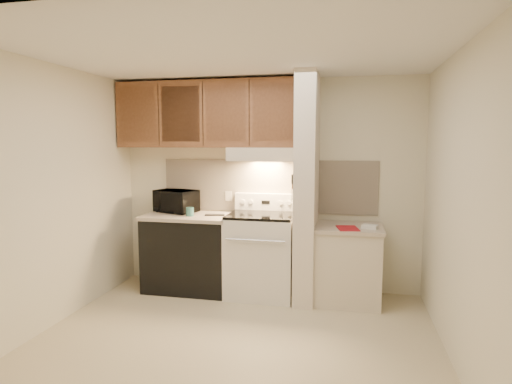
% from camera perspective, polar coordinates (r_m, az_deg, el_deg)
% --- Properties ---
extents(floor, '(3.60, 3.60, 0.00)m').
position_cam_1_polar(floor, '(4.07, -2.68, -18.94)').
color(floor, beige).
rests_on(floor, ground).
extents(ceiling, '(3.60, 3.60, 0.00)m').
position_cam_1_polar(ceiling, '(3.75, -2.89, 18.03)').
color(ceiling, white).
rests_on(ceiling, wall_back).
extents(wall_back, '(3.60, 2.50, 0.02)m').
position_cam_1_polar(wall_back, '(5.16, 1.52, 0.98)').
color(wall_back, beige).
rests_on(wall_back, floor).
extents(wall_left, '(0.02, 3.00, 2.50)m').
position_cam_1_polar(wall_left, '(4.52, -25.41, -0.47)').
color(wall_left, beige).
rests_on(wall_left, floor).
extents(wall_right, '(0.02, 3.00, 2.50)m').
position_cam_1_polar(wall_right, '(3.69, 25.39, -1.94)').
color(wall_right, beige).
rests_on(wall_right, floor).
extents(backsplash, '(2.60, 0.02, 0.63)m').
position_cam_1_polar(backsplash, '(5.15, 1.49, 0.80)').
color(backsplash, '#F8E5CD').
rests_on(backsplash, wall_back).
extents(range_body, '(0.76, 0.65, 0.92)m').
position_cam_1_polar(range_body, '(4.97, 0.75, -8.50)').
color(range_body, silver).
rests_on(range_body, floor).
extents(oven_window, '(0.50, 0.01, 0.30)m').
position_cam_1_polar(oven_window, '(4.66, -0.04, -9.02)').
color(oven_window, black).
rests_on(oven_window, range_body).
extents(oven_handle, '(0.65, 0.02, 0.02)m').
position_cam_1_polar(oven_handle, '(4.57, -0.14, -6.49)').
color(oven_handle, silver).
rests_on(oven_handle, range_body).
extents(cooktop, '(0.74, 0.64, 0.03)m').
position_cam_1_polar(cooktop, '(4.87, 0.75, -3.10)').
color(cooktop, black).
rests_on(cooktop, range_body).
extents(range_backguard, '(0.76, 0.08, 0.20)m').
position_cam_1_polar(range_backguard, '(5.13, 1.39, -1.31)').
color(range_backguard, silver).
rests_on(range_backguard, range_body).
extents(range_display, '(0.10, 0.01, 0.04)m').
position_cam_1_polar(range_display, '(5.09, 1.30, -1.37)').
color(range_display, black).
rests_on(range_display, range_backguard).
extents(range_knob_left_outer, '(0.05, 0.02, 0.05)m').
position_cam_1_polar(range_knob_left_outer, '(5.15, -1.77, -1.29)').
color(range_knob_left_outer, silver).
rests_on(range_knob_left_outer, range_backguard).
extents(range_knob_left_inner, '(0.05, 0.02, 0.05)m').
position_cam_1_polar(range_knob_left_inner, '(5.12, -0.68, -1.32)').
color(range_knob_left_inner, silver).
rests_on(range_knob_left_inner, range_backguard).
extents(range_knob_right_inner, '(0.05, 0.02, 0.05)m').
position_cam_1_polar(range_knob_right_inner, '(5.06, 3.30, -1.44)').
color(range_knob_right_inner, silver).
rests_on(range_knob_right_inner, range_backguard).
extents(range_knob_right_outer, '(0.05, 0.02, 0.05)m').
position_cam_1_polar(range_knob_right_outer, '(5.04, 4.42, -1.47)').
color(range_knob_right_outer, silver).
rests_on(range_knob_right_outer, range_backguard).
extents(dishwasher_front, '(1.00, 0.63, 0.87)m').
position_cam_1_polar(dishwasher_front, '(5.23, -8.82, -8.11)').
color(dishwasher_front, black).
rests_on(dishwasher_front, floor).
extents(left_countertop, '(1.04, 0.67, 0.04)m').
position_cam_1_polar(left_countertop, '(5.13, -8.91, -3.19)').
color(left_countertop, '#B9A997').
rests_on(left_countertop, dishwasher_front).
extents(spoon_rest, '(0.24, 0.12, 0.02)m').
position_cam_1_polar(spoon_rest, '(5.01, -5.51, -3.06)').
color(spoon_rest, black).
rests_on(spoon_rest, left_countertop).
extents(teal_jar, '(0.11, 0.11, 0.10)m').
position_cam_1_polar(teal_jar, '(5.01, -8.80, -2.62)').
color(teal_jar, '#316B68').
rests_on(teal_jar, left_countertop).
extents(outlet, '(0.08, 0.01, 0.12)m').
position_cam_1_polar(outlet, '(5.27, -3.67, -0.56)').
color(outlet, beige).
rests_on(outlet, backsplash).
extents(microwave, '(0.57, 0.47, 0.27)m').
position_cam_1_polar(microwave, '(5.32, -10.61, -1.19)').
color(microwave, black).
rests_on(microwave, left_countertop).
extents(partition_pillar, '(0.22, 0.70, 2.50)m').
position_cam_1_polar(partition_pillar, '(4.75, 6.79, 0.44)').
color(partition_pillar, beige).
rests_on(partition_pillar, floor).
extents(pillar_trim, '(0.01, 0.70, 0.04)m').
position_cam_1_polar(pillar_trim, '(4.76, 5.41, 1.07)').
color(pillar_trim, brown).
rests_on(pillar_trim, partition_pillar).
extents(knife_strip, '(0.02, 0.42, 0.04)m').
position_cam_1_polar(knife_strip, '(4.71, 5.27, 1.26)').
color(knife_strip, black).
rests_on(knife_strip, partition_pillar).
extents(knife_blade_a, '(0.01, 0.03, 0.16)m').
position_cam_1_polar(knife_blade_a, '(4.55, 4.84, -0.19)').
color(knife_blade_a, silver).
rests_on(knife_blade_a, knife_strip).
extents(knife_handle_a, '(0.02, 0.02, 0.10)m').
position_cam_1_polar(knife_handle_a, '(4.54, 4.86, 1.70)').
color(knife_handle_a, black).
rests_on(knife_handle_a, knife_strip).
extents(knife_blade_b, '(0.01, 0.04, 0.18)m').
position_cam_1_polar(knife_blade_b, '(4.65, 5.00, -0.17)').
color(knife_blade_b, silver).
rests_on(knife_blade_b, knife_strip).
extents(knife_handle_b, '(0.02, 0.02, 0.10)m').
position_cam_1_polar(knife_handle_b, '(4.64, 5.03, 1.80)').
color(knife_handle_b, black).
rests_on(knife_handle_b, knife_strip).
extents(knife_blade_c, '(0.01, 0.04, 0.20)m').
position_cam_1_polar(knife_blade_c, '(4.71, 5.09, -0.20)').
color(knife_blade_c, silver).
rests_on(knife_blade_c, knife_strip).
extents(knife_handle_c, '(0.02, 0.02, 0.10)m').
position_cam_1_polar(knife_handle_c, '(4.69, 5.10, 1.85)').
color(knife_handle_c, black).
rests_on(knife_handle_c, knife_strip).
extents(knife_blade_d, '(0.01, 0.04, 0.16)m').
position_cam_1_polar(knife_blade_d, '(4.80, 5.24, 0.17)').
color(knife_blade_d, silver).
rests_on(knife_blade_d, knife_strip).
extents(knife_handle_d, '(0.02, 0.02, 0.10)m').
position_cam_1_polar(knife_handle_d, '(4.79, 5.26, 1.96)').
color(knife_handle_d, black).
rests_on(knife_handle_d, knife_strip).
extents(knife_blade_e, '(0.01, 0.04, 0.18)m').
position_cam_1_polar(knife_blade_e, '(4.88, 5.34, 0.14)').
color(knife_blade_e, silver).
rests_on(knife_blade_e, knife_strip).
extents(knife_handle_e, '(0.02, 0.02, 0.10)m').
position_cam_1_polar(knife_handle_e, '(4.85, 5.34, 2.01)').
color(knife_handle_e, black).
rests_on(knife_handle_e, knife_strip).
extents(oven_mitt, '(0.03, 0.10, 0.24)m').
position_cam_1_polar(oven_mitt, '(4.94, 5.45, 0.15)').
color(oven_mitt, slate).
rests_on(oven_mitt, partition_pillar).
extents(right_cab_base, '(0.70, 0.60, 0.81)m').
position_cam_1_polar(right_cab_base, '(4.89, 12.10, -9.58)').
color(right_cab_base, beige).
rests_on(right_cab_base, floor).
extents(right_countertop, '(0.74, 0.64, 0.04)m').
position_cam_1_polar(right_countertop, '(4.79, 12.22, -4.69)').
color(right_countertop, '#B9A997').
rests_on(right_countertop, right_cab_base).
extents(red_folder, '(0.26, 0.32, 0.01)m').
position_cam_1_polar(red_folder, '(4.64, 12.13, -4.75)').
color(red_folder, maroon).
rests_on(red_folder, right_countertop).
extents(white_box, '(0.18, 0.15, 0.04)m').
position_cam_1_polar(white_box, '(4.69, 14.93, -4.50)').
color(white_box, white).
rests_on(white_box, right_countertop).
extents(range_hood, '(0.78, 0.44, 0.15)m').
position_cam_1_polar(range_hood, '(4.93, 1.06, 5.08)').
color(range_hood, beige).
rests_on(range_hood, upper_cabinets).
extents(hood_lip, '(0.78, 0.04, 0.06)m').
position_cam_1_polar(hood_lip, '(4.72, 0.56, 4.47)').
color(hood_lip, beige).
rests_on(hood_lip, range_hood).
extents(upper_cabinets, '(2.18, 0.33, 0.77)m').
position_cam_1_polar(upper_cabinets, '(5.16, -6.50, 10.22)').
color(upper_cabinets, brown).
rests_on(upper_cabinets, wall_back).
extents(cab_door_a, '(0.46, 0.01, 0.63)m').
position_cam_1_polar(cab_door_a, '(5.33, -15.55, 9.91)').
color(cab_door_a, brown).
rests_on(cab_door_a, upper_cabinets).
extents(cab_gap_a, '(0.01, 0.01, 0.73)m').
position_cam_1_polar(cab_gap_a, '(5.21, -12.86, 10.06)').
color(cab_gap_a, black).
rests_on(cab_gap_a, upper_cabinets).
extents(cab_door_b, '(0.46, 0.01, 0.63)m').
position_cam_1_polar(cab_door_b, '(5.10, -10.04, 10.20)').
color(cab_door_b, brown).
rests_on(cab_door_b, upper_cabinets).
extents(cab_gap_b, '(0.01, 0.01, 0.73)m').
position_cam_1_polar(cab_gap_b, '(5.00, -7.10, 10.32)').
color(cab_gap_b, black).
rests_on(cab_gap_b, upper_cabinets).
extents(cab_door_c, '(0.46, 0.01, 0.63)m').
position_cam_1_polar(cab_door_c, '(4.92, -4.05, 10.42)').
color(cab_door_c, brown).
rests_on(cab_door_c, upper_cabinets).
extents(cab_gap_c, '(0.01, 0.01, 0.73)m').
position_cam_1_polar(cab_gap_c, '(4.85, -0.91, 10.49)').
color(cab_gap_c, black).
rests_on(cab_gap_c, upper_cabinets).
extents(cab_door_d, '(0.46, 0.01, 0.63)m').
position_cam_1_polar(cab_door_d, '(4.80, 2.32, 10.53)').
color(cab_door_d, brown).
rests_on(cab_door_d, upper_cabinets).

